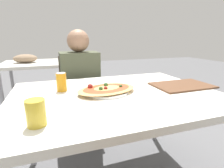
% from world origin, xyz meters
% --- Properties ---
extents(dining_table, '(1.33, 0.98, 0.72)m').
position_xyz_m(dining_table, '(0.00, 0.00, 0.66)').
color(dining_table, silver).
rests_on(dining_table, ground_plane).
extents(chair_far_seated, '(0.40, 0.40, 0.88)m').
position_xyz_m(chair_far_seated, '(-0.13, 0.82, 0.50)').
color(chair_far_seated, '#3F2D1E').
rests_on(chair_far_seated, ground_plane).
extents(person_seated, '(0.37, 0.29, 1.15)m').
position_xyz_m(person_seated, '(-0.13, 0.70, 0.68)').
color(person_seated, '#2D2D38').
rests_on(person_seated, ground_plane).
extents(pizza_main, '(0.44, 0.33, 0.06)m').
position_xyz_m(pizza_main, '(-0.06, 0.03, 0.74)').
color(pizza_main, white).
rests_on(pizza_main, dining_table).
extents(soda_can, '(0.07, 0.07, 0.12)m').
position_xyz_m(soda_can, '(-0.34, 0.16, 0.79)').
color(soda_can, orange).
rests_on(soda_can, dining_table).
extents(drink_glass, '(0.08, 0.08, 0.11)m').
position_xyz_m(drink_glass, '(-0.46, -0.31, 0.78)').
color(drink_glass, gold).
rests_on(drink_glass, dining_table).
extents(serving_tray, '(0.42, 0.28, 0.01)m').
position_xyz_m(serving_tray, '(0.52, -0.01, 0.73)').
color(serving_tray, brown).
rests_on(serving_tray, dining_table).
extents(background_table, '(1.10, 0.80, 0.84)m').
position_xyz_m(background_table, '(-0.56, 1.76, 0.67)').
color(background_table, silver).
rests_on(background_table, ground_plane).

